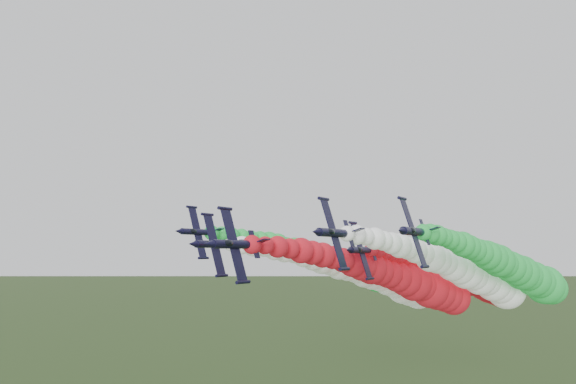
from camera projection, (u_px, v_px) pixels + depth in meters
name	position (u px, v px, depth m)	size (l,w,h in m)	color
jet_lead	(411.00, 282.00, 112.95)	(14.48, 79.92, 20.10)	black
jet_inner_left	(377.00, 278.00, 127.68)	(14.81, 80.24, 20.43)	black
jet_inner_right	(473.00, 275.00, 116.83)	(15.06, 80.50, 20.69)	black
jet_outer_left	(348.00, 266.00, 144.80)	(14.93, 80.37, 20.56)	black
jet_outer_right	(520.00, 272.00, 118.26)	(14.46, 79.90, 20.08)	black
jet_trail	(468.00, 279.00, 135.73)	(14.43, 79.87, 20.06)	black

